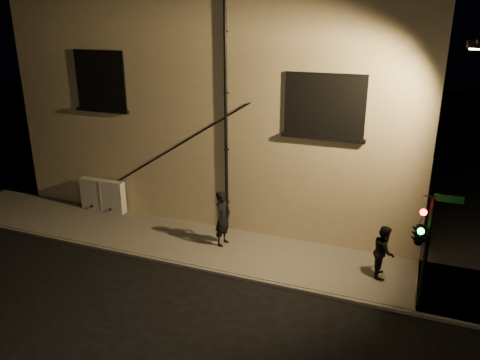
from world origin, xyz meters
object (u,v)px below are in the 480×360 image
at_px(pedestrian_b, 384,251).
at_px(traffic_signal, 420,233).
at_px(utility_cabinet, 103,195).
at_px(pedestrian_a, 223,218).

relative_size(pedestrian_b, traffic_signal, 0.50).
bearing_deg(utility_cabinet, traffic_signal, -11.76).
bearing_deg(traffic_signal, utility_cabinet, 168.24).
distance_m(utility_cabinet, pedestrian_b, 11.22).
xyz_separation_m(utility_cabinet, pedestrian_b, (11.16, -1.14, 0.16)).
distance_m(utility_cabinet, pedestrian_a, 5.88).
distance_m(utility_cabinet, traffic_signal, 12.43).
bearing_deg(pedestrian_b, pedestrian_a, 82.24).
height_order(utility_cabinet, pedestrian_a, pedestrian_a).
height_order(pedestrian_a, pedestrian_b, pedestrian_a).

